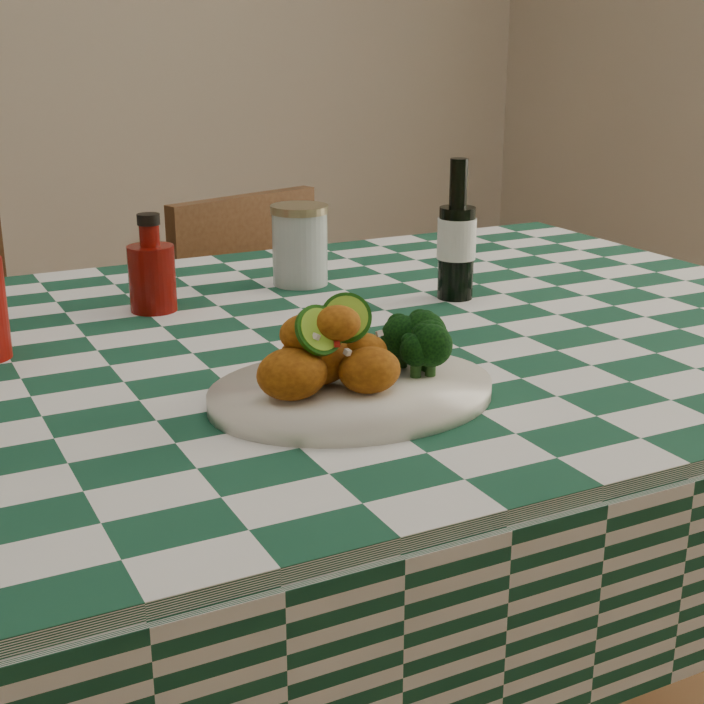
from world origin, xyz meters
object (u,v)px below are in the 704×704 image
beer_bottle (457,230)px  ketchup_bottle (151,263)px  plate (352,393)px  wooden_chair_right (300,398)px  fried_chicken_pile (333,348)px  dining_table (277,608)px  mason_jar (300,245)px

beer_bottle → ketchup_bottle: bearing=162.1°
plate → wooden_chair_right: size_ratio=0.38×
ketchup_bottle → fried_chicken_pile: bearing=-81.5°
ketchup_bottle → plate: bearing=-78.8°
plate → wooden_chair_right: bearing=69.6°
beer_bottle → fried_chicken_pile: bearing=-138.5°
dining_table → fried_chicken_pile: fried_chicken_pile is taller
dining_table → beer_bottle: 0.60m
beer_bottle → mason_jar: bearing=133.1°
dining_table → fried_chicken_pile: size_ratio=11.79×
plate → fried_chicken_pile: size_ratio=2.24×
wooden_chair_right → mason_jar: bearing=-130.8°
ketchup_bottle → mason_jar: bearing=10.6°
dining_table → beer_bottle: beer_bottle is taller
ketchup_bottle → wooden_chair_right: 0.78m
mason_jar → wooden_chair_right: bearing=66.8°
wooden_chair_right → fried_chicken_pile: bearing=-129.3°
fried_chicken_pile → beer_bottle: size_ratio=0.68×
dining_table → mason_jar: bearing=58.4°
plate → wooden_chair_right: 1.06m
plate → beer_bottle: beer_bottle is taller
fried_chicken_pile → dining_table: bearing=84.6°
ketchup_bottle → mason_jar: size_ratio=1.11×
dining_table → wooden_chair_right: (0.34, 0.69, 0.02)m
fried_chicken_pile → ketchup_bottle: 0.45m
beer_bottle → wooden_chair_right: bearing=88.7°
ketchup_bottle → beer_bottle: bearing=-17.9°
beer_bottle → dining_table: bearing=-166.7°
dining_table → ketchup_bottle: bearing=112.7°
dining_table → mason_jar: 0.55m
mason_jar → wooden_chair_right: size_ratio=0.15×
plate → beer_bottle: (0.33, 0.31, 0.09)m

